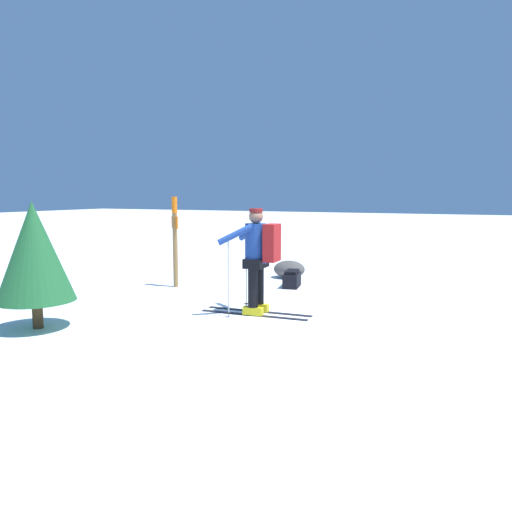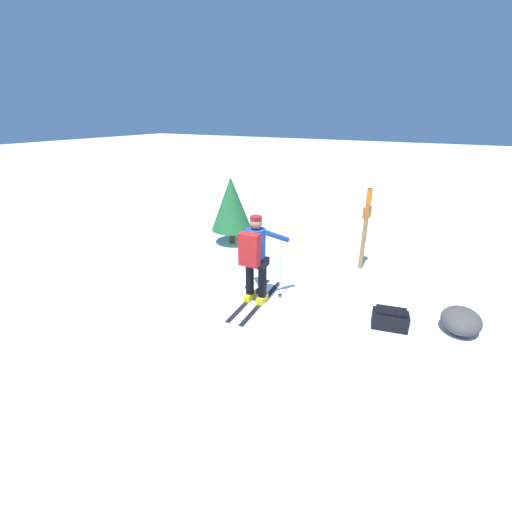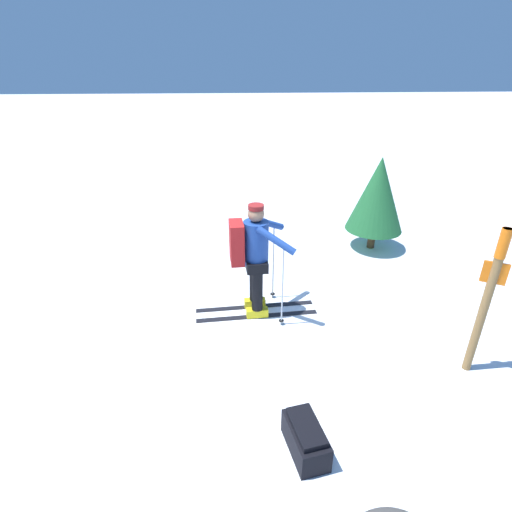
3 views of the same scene
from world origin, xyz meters
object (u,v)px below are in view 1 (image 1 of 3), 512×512
at_px(dropped_backpack, 292,279).
at_px(trail_marker, 175,234).
at_px(skier, 258,254).
at_px(rock_boulder, 289,269).
at_px(pine_tree, 34,252).

height_order(dropped_backpack, trail_marker, trail_marker).
distance_m(skier, trail_marker, 2.74).
height_order(rock_boulder, pine_tree, pine_tree).
relative_size(skier, rock_boulder, 2.51).
distance_m(skier, dropped_backpack, 2.42).
xyz_separation_m(skier, dropped_backpack, (0.33, -2.27, -0.76)).
bearing_deg(skier, pine_tree, 40.37).
bearing_deg(trail_marker, pine_tree, 90.55).
bearing_deg(rock_boulder, skier, 103.35).
relative_size(rock_boulder, pine_tree, 0.40).
distance_m(dropped_backpack, rock_boulder, 1.08).
xyz_separation_m(dropped_backpack, pine_tree, (2.04, 4.28, 0.89)).
xyz_separation_m(trail_marker, pine_tree, (-0.03, 3.34, 0.01)).
relative_size(skier, pine_tree, 1.00).
bearing_deg(pine_tree, trail_marker, -89.45).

